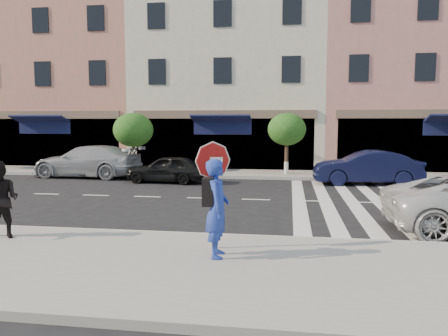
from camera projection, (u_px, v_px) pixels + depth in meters
ground at (171, 223)px, 11.80m from camera, size 120.00×120.00×0.00m
sidewalk_near at (117, 266)px, 8.10m from camera, size 60.00×4.50×0.15m
sidewalk_far at (228, 174)px, 22.61m from camera, size 60.00×3.00×0.15m
building_west_mid at (79, 58)px, 29.41m from camera, size 10.00×9.00×14.00m
building_centre at (233, 79)px, 28.01m from camera, size 11.00×9.00×11.00m
building_east_mid at (432, 59)px, 26.13m from camera, size 13.00×9.00×13.00m
street_tree_wb at (133, 130)px, 22.92m from camera, size 2.10×2.10×3.06m
street_tree_c at (287, 130)px, 21.73m from camera, size 1.90×1.90×3.04m
stop_sign at (213, 170)px, 8.80m from camera, size 0.76×0.20×2.20m
photographer at (217, 208)px, 8.33m from camera, size 0.52×0.73×1.89m
walker at (0, 200)px, 9.67m from camera, size 0.89×0.72×1.73m
car_far_left at (87, 161)px, 21.67m from camera, size 5.61×2.66×1.58m
car_far_mid at (167, 169)px, 19.73m from camera, size 3.75×1.71×1.25m
car_far_right at (367, 168)px, 19.07m from camera, size 4.60×1.74×1.50m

